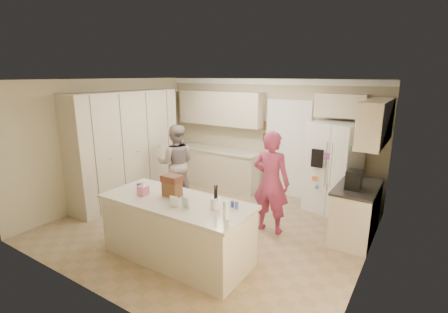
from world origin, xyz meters
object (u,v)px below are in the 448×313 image
Objects in this scene: teen_boy at (176,163)px; coffee_maker at (354,180)px; tissue_box at (143,190)px; island_base at (177,231)px; utensil_crock at (215,203)px; refrigerator at (333,168)px; dollhouse_body at (172,189)px; teen_girl at (271,182)px.

coffee_maker is at bearing 147.90° from teen_boy.
teen_boy reaches higher than tissue_box.
island_base is (-2.05, -1.90, -0.63)m from coffee_maker.
teen_boy is at bearing 141.58° from utensil_crock.
coffee_maker is at bearing -45.38° from refrigerator.
teen_boy is (-3.58, -0.12, -0.24)m from coffee_maker.
coffee_maker is at bearing 52.88° from utensil_crock.
coffee_maker is 0.18× the size of teen_boy.
teen_boy is (-2.99, -1.19, -0.07)m from refrigerator.
refrigerator is at bearing 74.48° from utensil_crock.
tissue_box is at bearing -142.43° from coffee_maker.
dollhouse_body is at bearing -140.71° from coffee_maker.
utensil_crock is 1.07× the size of tissue_box.
utensil_crock is 0.80m from dollhouse_body.
teen_girl is at bearing 51.01° from tissue_box.
tissue_box is at bearing -169.70° from island_base.
tissue_box is 2.13m from teen_girl.
utensil_crock reaches higher than island_base.
island_base is 0.79m from tissue_box.
dollhouse_body reaches higher than utensil_crock.
teen_girl reaches higher than utensil_crock.
refrigerator is 3.30m from dollhouse_body.
coffee_maker is 2.84m from dollhouse_body.
utensil_crock is 0.09× the size of teen_boy.
island_base is at bearing -175.60° from utensil_crock.
island_base is at bearing 96.66° from teen_boy.
coffee_maker is at bearing -166.77° from teen_girl.
refrigerator reaches higher than dollhouse_body.
refrigerator is at bearing 167.72° from teen_boy.
refrigerator reaches higher than coffee_maker.
utensil_crock is 0.08× the size of teen_girl.
teen_boy is at bearing 117.54° from tissue_box.
dollhouse_body is (-0.80, 0.05, 0.04)m from utensil_crock.
teen_girl is at bearing 84.78° from utensil_crock.
teen_girl is (-0.67, -1.42, -0.01)m from refrigerator.
teen_girl reaches higher than coffee_maker.
dollhouse_body is at bearing 176.42° from utensil_crock.
teen_girl is (0.94, 1.45, -0.14)m from dollhouse_body.
utensil_crock is at bearing -127.12° from coffee_maker.
teen_girl reaches higher than island_base.
coffee_maker reaches higher than tissue_box.
utensil_crock is 1.51m from teen_girl.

